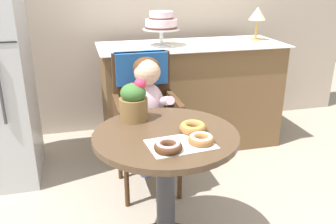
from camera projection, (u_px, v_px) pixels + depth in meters
name	position (u px, v px, depth m)	size (l,w,h in m)	color
cafe_table	(166.00, 171.00, 1.84)	(0.72, 0.72, 0.72)	#4C3826
wicker_chair	(144.00, 100.00, 2.48)	(0.42, 0.45, 0.95)	#472D19
seated_child	(149.00, 102.00, 2.32)	(0.27, 0.32, 0.73)	silver
paper_napkin	(181.00, 144.00, 1.65)	(0.30, 0.20, 0.00)	white
donut_front	(168.00, 146.00, 1.58)	(0.13, 0.13, 0.04)	#4C2D19
donut_mid	(193.00, 127.00, 1.77)	(0.14, 0.14, 0.05)	#936033
donut_side	(201.00, 139.00, 1.65)	(0.12, 0.12, 0.04)	#936033
flower_vase	(133.00, 100.00, 1.89)	(0.15, 0.15, 0.23)	brown
display_counter	(191.00, 95.00, 3.17)	(1.56, 0.62, 0.90)	brown
tiered_cake_stand	(161.00, 23.00, 2.88)	(0.30, 0.30, 0.27)	silver
table_lamp	(257.00, 15.00, 3.12)	(0.15, 0.15, 0.28)	#B28C47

